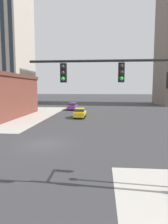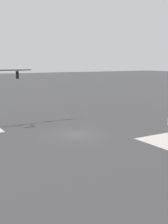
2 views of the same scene
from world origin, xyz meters
name	(u,v)px [view 2 (image 2 of 2)]	position (x,y,z in m)	size (l,w,h in m)	color
ground_plane	(78,135)	(0.00, 0.00, 0.00)	(320.00, 320.00, 0.00)	#38383A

